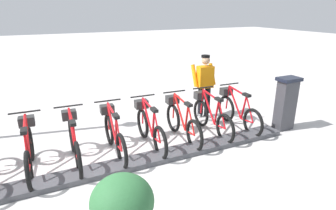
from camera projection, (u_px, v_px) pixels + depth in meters
The scene contains 12 objects.
ground_plane at pixel (114, 170), 5.17m from camera, with size 60.00×60.00×0.00m, color beige.
dock_rail_base at pixel (114, 167), 5.15m from camera, with size 0.44×7.70×0.10m, color #47474C.
payment_kiosk at pixel (286, 103), 6.72m from camera, with size 0.36×0.52×1.28m.
bike_docked_0 at pixel (237, 111), 6.89m from camera, with size 1.72×0.54×1.02m.
bike_docked_1 at pixel (211, 116), 6.58m from camera, with size 1.72×0.54×1.02m.
bike_docked_2 at pixel (182, 121), 6.27m from camera, with size 1.72×0.54×1.02m.
bike_docked_3 at pixel (149, 127), 5.95m from camera, with size 1.72×0.54×1.02m.
bike_docked_4 at pixel (114, 134), 5.64m from camera, with size 1.72×0.54×1.02m.
bike_docked_5 at pixel (74, 141), 5.33m from camera, with size 1.72×0.54×1.02m.
bike_docked_6 at pixel (29, 149), 5.01m from camera, with size 1.72×0.54×1.02m.
worker_near_rack at pixel (205, 84), 7.43m from camera, with size 0.50×0.65×1.66m.
planter_bush at pixel (123, 209), 3.36m from camera, with size 0.76×0.76×0.97m.
Camera 1 is at (-4.48, 1.06, 2.81)m, focal length 30.29 mm.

